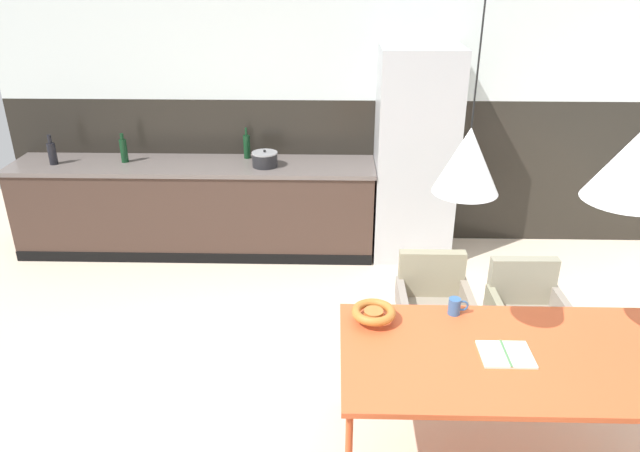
{
  "coord_description": "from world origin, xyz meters",
  "views": [
    {
      "loc": [
        -0.21,
        -2.73,
        2.62
      ],
      "look_at": [
        -0.3,
        0.8,
        1.01
      ],
      "focal_mm": 33.19,
      "sensor_mm": 36.0,
      "label": 1
    }
  ],
  "objects": [
    {
      "name": "pendant_lamp_over_table_near",
      "position": [
        0.39,
        -0.21,
        1.8
      ],
      "size": [
        0.3,
        0.3,
        1.12
      ],
      "color": "black"
    },
    {
      "name": "ground_plane",
      "position": [
        0.0,
        0.0,
        0.0
      ],
      "size": [
        8.7,
        8.7,
        0.0
      ],
      "primitive_type": "plane",
      "color": "beige"
    },
    {
      "name": "back_wall_splashback_dark",
      "position": [
        0.0,
        2.82,
        0.7
      ],
      "size": [
        6.69,
        0.12,
        1.41
      ],
      "primitive_type": "cube",
      "color": "black",
      "rests_on": "ground"
    },
    {
      "name": "bottle_oil_tall",
      "position": [
        -2.16,
        2.49,
        1.0
      ],
      "size": [
        0.07,
        0.07,
        0.27
      ],
      "color": "#0F3319",
      "rests_on": "kitchen_counter"
    },
    {
      "name": "cooking_pot",
      "position": [
        -0.84,
        2.4,
        0.95
      ],
      "size": [
        0.23,
        0.23,
        0.16
      ],
      "color": "black",
      "rests_on": "kitchen_counter"
    },
    {
      "name": "refrigerator_column",
      "position": [
        0.53,
        2.46,
        0.97
      ],
      "size": [
        0.71,
        0.6,
        1.94
      ],
      "primitive_type": "cube",
      "color": "#ADAFB2",
      "rests_on": "ground"
    },
    {
      "name": "back_wall_panel_upper",
      "position": [
        0.0,
        2.82,
        2.11
      ],
      "size": [
        6.69,
        0.12,
        1.41
      ],
      "primitive_type": "cube",
      "color": "silver",
      "rests_on": "back_wall_splashback_dark"
    },
    {
      "name": "bottle_spice_small",
      "position": [
        -2.79,
        2.41,
        0.99
      ],
      "size": [
        0.08,
        0.08,
        0.28
      ],
      "color": "black",
      "rests_on": "kitchen_counter"
    },
    {
      "name": "mug_white_ceramic",
      "position": [
        0.5,
        0.19,
        0.79
      ],
      "size": [
        0.12,
        0.07,
        0.1
      ],
      "color": "#335B93",
      "rests_on": "dining_table"
    },
    {
      "name": "kitchen_counter",
      "position": [
        -1.52,
        2.46,
        0.44
      ],
      "size": [
        3.38,
        0.63,
        0.88
      ],
      "color": "#3F2D24",
      "rests_on": "ground"
    },
    {
      "name": "pendant_lamp_over_table_far",
      "position": [
        1.12,
        -0.2,
        1.78
      ],
      "size": [
        0.4,
        0.4,
        1.15
      ],
      "color": "black"
    },
    {
      "name": "open_book",
      "position": [
        0.69,
        -0.19,
        0.74
      ],
      "size": [
        0.27,
        0.23,
        0.02
      ],
      "color": "white",
      "rests_on": "dining_table"
    },
    {
      "name": "fruit_bowl",
      "position": [
        0.02,
        0.1,
        0.79
      ],
      "size": [
        0.25,
        0.25,
        0.09
      ],
      "color": "#B2662D",
      "rests_on": "dining_table"
    },
    {
      "name": "dining_table",
      "position": [
        0.75,
        -0.18,
        0.7
      ],
      "size": [
        1.83,
        0.93,
        0.74
      ],
      "color": "#D0532B",
      "rests_on": "ground"
    },
    {
      "name": "armchair_facing_counter",
      "position": [
        1.1,
        0.73,
        0.48
      ],
      "size": [
        0.5,
        0.48,
        0.76
      ],
      "rotation": [
        0.0,
        0.0,
        3.16
      ],
      "color": "gray",
      "rests_on": "ground"
    },
    {
      "name": "bottle_vinegar_dark",
      "position": [
        -1.03,
        2.64,
        1.0
      ],
      "size": [
        0.06,
        0.06,
        0.29
      ],
      "color": "#0F3319",
      "rests_on": "kitchen_counter"
    },
    {
      "name": "armchair_by_stool",
      "position": [
        0.48,
        0.78,
        0.5
      ],
      "size": [
        0.49,
        0.47,
        0.78
      ],
      "rotation": [
        0.0,
        0.0,
        3.14
      ],
      "color": "gray",
      "rests_on": "ground"
    }
  ]
}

